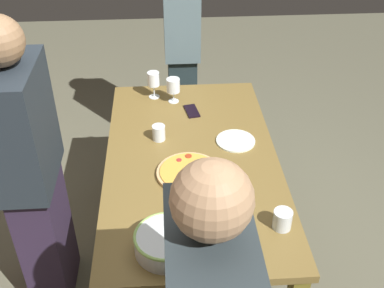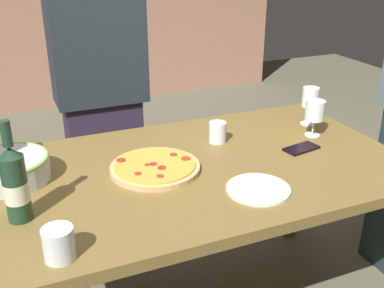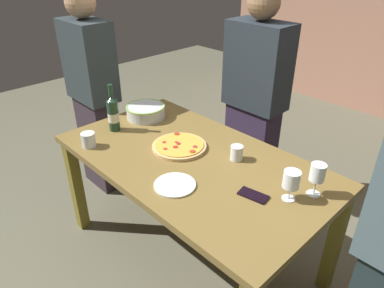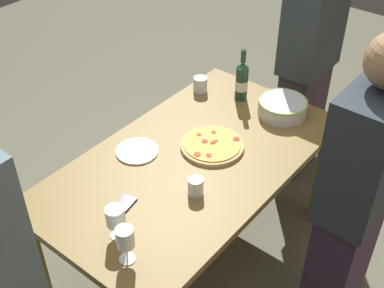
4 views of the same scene
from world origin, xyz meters
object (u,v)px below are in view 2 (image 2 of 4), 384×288
Objects in this scene: cup_ceramic at (59,244)px; side_plate at (258,189)px; wine_bottle at (15,184)px; cup_amber at (218,132)px; wine_glass_by_bottle at (310,98)px; person_guest_right at (101,97)px; wine_glass_near_pizza at (315,112)px; cell_phone at (301,148)px; serving_bowl at (9,168)px; pizza at (155,167)px; dining_table at (192,189)px.

side_plate is at bearing 9.33° from cup_ceramic.
cup_amber is (0.79, 0.29, -0.08)m from wine_bottle.
person_guest_right is at bearing 144.17° from wine_glass_by_bottle.
cup_amber is at bearing 82.91° from side_plate.
cup_ceramic is 0.42× the size of side_plate.
cup_ceramic is at bearing -154.92° from wine_glass_by_bottle.
person_guest_right is (-0.75, 0.71, -0.05)m from wine_glass_near_pizza.
wine_bottle is 0.20× the size of person_guest_right.
cell_phone is (-0.13, -0.10, -0.10)m from wine_glass_near_pizza.
wine_glass_near_pizza is at bearing -13.27° from cup_amber.
wine_glass_by_bottle is at bearing 25.08° from cup_ceramic.
side_plate is at bearing -9.71° from wine_bottle.
serving_bowl is at bearing -178.23° from cup_amber.
pizza is at bearing -9.65° from person_guest_right.
cell_phone is 0.09× the size of person_guest_right.
pizza is 0.35m from cup_amber.
dining_table is at bearing -9.95° from pizza.
cup_amber is at bearing -177.04° from wine_glass_by_bottle.
side_plate is at bearing -144.67° from wine_glass_near_pizza.
pizza is at bearing 74.28° from cell_phone.
serving_bowl is 0.79m from person_guest_right.
wine_bottle reaches higher than pizza.
dining_table is 0.81m from person_guest_right.
person_guest_right reaches higher than cup_ceramic.
pizza is 2.26× the size of cell_phone.
person_guest_right is (-0.35, 0.61, 0.01)m from cup_amber.
wine_glass_by_bottle is 0.80× the size of side_plate.
person_guest_right is at bearing 136.68° from wine_glass_near_pizza.
cup_ceramic reaches higher than cell_phone.
cup_amber is 0.88m from cup_ceramic.
wine_glass_by_bottle reaches higher than dining_table.
wine_glass_near_pizza is at bearing -61.64° from cell_phone.
wine_glass_by_bottle is at bearing 2.96° from cup_amber.
serving_bowl is 0.85m from side_plate.
wine_glass_by_bottle is 2.00× the size of cup_amber.
pizza is 0.76m from person_guest_right.
pizza is 1.52× the size of side_plate.
cup_amber is 0.05× the size of person_guest_right.
wine_bottle is 0.85m from cup_amber.
side_plate is at bearing 4.34° from person_guest_right.
side_plate is at bearing 113.25° from cell_phone.
wine_bottle is (-0.61, -0.12, 0.21)m from dining_table.
cup_amber is (0.81, 0.02, -0.01)m from serving_bowl.
dining_table is 0.63m from wine_glass_near_pizza.
dining_table is at bearing -0.00° from person_guest_right.
dining_table is 0.65m from cup_ceramic.
cup_ceramic is at bearing -145.71° from dining_table.
cell_phone is (0.98, 0.33, -0.04)m from cup_ceramic.
wine_bottle reaches higher than serving_bowl.
pizza is 0.73m from wine_glass_near_pizza.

